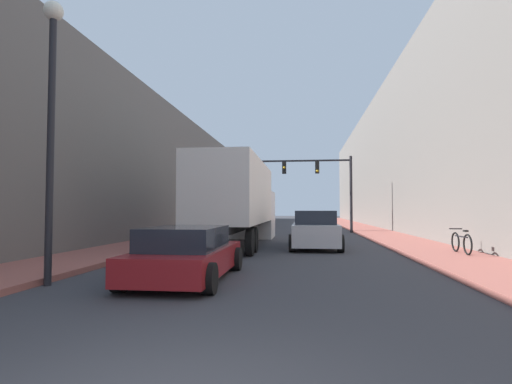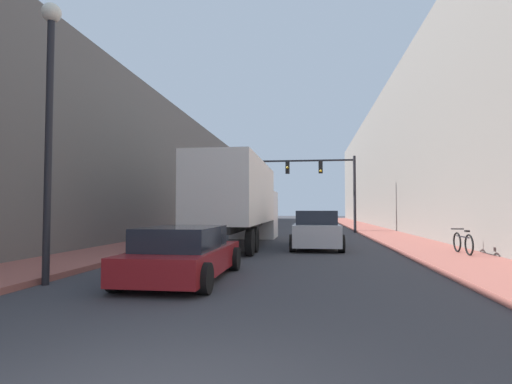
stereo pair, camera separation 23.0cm
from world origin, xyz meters
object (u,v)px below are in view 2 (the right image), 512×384
semi_truck (242,201)px  street_lamp (50,101)px  sedan_car (184,254)px  traffic_signal_gantry (328,179)px  suv_car (316,230)px  parked_bicycle (463,243)px

semi_truck → street_lamp: 11.35m
sedan_car → traffic_signal_gantry: size_ratio=0.60×
semi_truck → sedan_car: size_ratio=2.66×
suv_car → street_lamp: size_ratio=0.72×
sedan_car → suv_car: (3.30, 8.31, 0.17)m
suv_car → street_lamp: (-6.17, -9.40, 3.40)m
street_lamp → parked_bicycle: size_ratio=3.55×
suv_car → parked_bicycle: bearing=-29.8°
suv_car → traffic_signal_gantry: traffic_signal_gantry is taller
semi_truck → sedan_car: semi_truck is taller
sedan_car → suv_car: bearing=68.3°
sedan_car → suv_car: size_ratio=0.97×
sedan_car → street_lamp: bearing=-159.2°
sedan_car → semi_truck: bearing=91.6°
semi_truck → suv_car: 4.08m
semi_truck → street_lamp: bearing=-103.4°
sedan_car → traffic_signal_gantry: 21.12m
parked_bicycle → traffic_signal_gantry: bearing=104.9°
sedan_car → traffic_signal_gantry: bearing=78.0°
semi_truck → suv_car: (3.57, -1.45, -1.34)m
parked_bicycle → suv_car: bearing=150.2°
semi_truck → suv_car: semi_truck is taller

